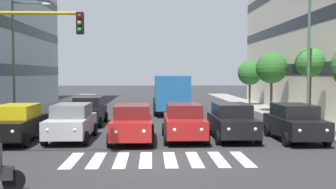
# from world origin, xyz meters

# --- Properties ---
(ground_plane) EXTENTS (180.00, 180.00, 0.00)m
(ground_plane) POSITION_xyz_m (0.00, 0.00, 0.00)
(ground_plane) COLOR #2D2D30
(crosswalk_markings) EXTENTS (6.75, 2.80, 0.01)m
(crosswalk_markings) POSITION_xyz_m (0.00, 0.00, 0.00)
(crosswalk_markings) COLOR silver
(crosswalk_markings) RESTS_ON ground_plane
(car_0) EXTENTS (2.02, 4.44, 1.72)m
(car_0) POSITION_xyz_m (-6.52, -3.94, 0.89)
(car_0) COLOR black
(car_0) RESTS_ON ground_plane
(car_1) EXTENTS (2.02, 4.44, 1.72)m
(car_1) POSITION_xyz_m (-3.64, -4.48, 0.89)
(car_1) COLOR black
(car_1) RESTS_ON ground_plane
(car_2) EXTENTS (2.02, 4.44, 1.72)m
(car_2) POSITION_xyz_m (-1.31, -4.40, 0.89)
(car_2) COLOR maroon
(car_2) RESTS_ON ground_plane
(car_3) EXTENTS (2.02, 4.44, 1.72)m
(car_3) POSITION_xyz_m (1.13, -3.99, 0.89)
(car_3) COLOR maroon
(car_3) RESTS_ON ground_plane
(car_4) EXTENTS (2.02, 4.44, 1.72)m
(car_4) POSITION_xyz_m (4.04, -4.54, 0.89)
(car_4) COLOR #B2B7BC
(car_4) RESTS_ON ground_plane
(car_5) EXTENTS (2.02, 4.44, 1.72)m
(car_5) POSITION_xyz_m (6.50, -4.14, 0.89)
(car_5) COLOR black
(car_5) RESTS_ON ground_plane
(car_row2_0) EXTENTS (2.02, 4.44, 1.72)m
(car_row2_0) POSITION_xyz_m (4.14, -10.41, 0.89)
(car_row2_0) COLOR black
(car_row2_0) RESTS_ON ground_plane
(bus_behind_traffic) EXTENTS (2.78, 10.50, 3.00)m
(bus_behind_traffic) POSITION_xyz_m (-1.31, -18.74, 1.86)
(bus_behind_traffic) COLOR #286BAD
(bus_behind_traffic) RESTS_ON ground_plane
(street_lamp_left) EXTENTS (2.94, 0.28, 7.82)m
(street_lamp_left) POSITION_xyz_m (-8.26, -7.94, 4.88)
(street_lamp_left) COLOR #4C6B56
(street_lamp_left) RESTS_ON sidewalk_left
(street_lamp_right) EXTENTS (2.39, 0.28, 7.50)m
(street_lamp_right) POSITION_xyz_m (8.36, -10.51, 4.65)
(street_lamp_right) COLOR #4C6B56
(street_lamp_right) RESTS_ON sidewalk_right
(street_tree_1) EXTENTS (1.81, 1.81, 4.62)m
(street_tree_1) POSITION_xyz_m (-9.47, -9.67, 3.82)
(street_tree_1) COLOR #513823
(street_tree_1) RESTS_ON sidewalk_left
(street_tree_2) EXTENTS (2.48, 2.48, 4.71)m
(street_tree_2) POSITION_xyz_m (-9.29, -17.01, 3.60)
(street_tree_2) COLOR #513823
(street_tree_2) RESTS_ON sidewalk_left
(street_tree_3) EXTENTS (2.34, 2.34, 4.25)m
(street_tree_3) POSITION_xyz_m (-9.22, -23.82, 3.21)
(street_tree_3) COLOR #513823
(street_tree_3) RESTS_ON sidewalk_left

